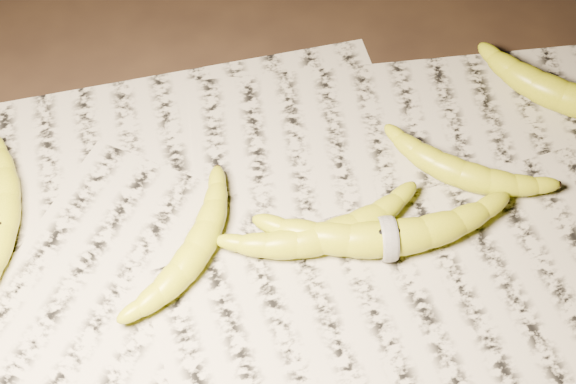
{
  "coord_description": "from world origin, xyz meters",
  "views": [
    {
      "loc": [
        -0.02,
        -0.44,
        0.78
      ],
      "look_at": [
        0.02,
        0.05,
        0.05
      ],
      "focal_mm": 50.0,
      "sensor_mm": 36.0,
      "label": 1
    }
  ],
  "objects_px": {
    "banana_taped": "(388,237)",
    "banana_upper_b": "(564,94)",
    "banana_center": "(327,235)",
    "banana_left_b": "(196,249)",
    "banana_upper_a": "(462,172)"
  },
  "relations": [
    {
      "from": "banana_left_b",
      "to": "banana_center",
      "type": "bearing_deg",
      "value": -57.36
    },
    {
      "from": "banana_taped",
      "to": "banana_upper_a",
      "type": "distance_m",
      "value": 0.13
    },
    {
      "from": "banana_upper_b",
      "to": "banana_center",
      "type": "bearing_deg",
      "value": -118.3
    },
    {
      "from": "banana_left_b",
      "to": "banana_upper_b",
      "type": "xyz_separation_m",
      "value": [
        0.46,
        0.18,
        0.0
      ]
    },
    {
      "from": "banana_taped",
      "to": "banana_upper_b",
      "type": "height_order",
      "value": "same"
    },
    {
      "from": "banana_taped",
      "to": "banana_upper_b",
      "type": "relative_size",
      "value": 1.22
    },
    {
      "from": "banana_center",
      "to": "banana_upper_a",
      "type": "relative_size",
      "value": 1.12
    },
    {
      "from": "banana_upper_a",
      "to": "banana_upper_b",
      "type": "bearing_deg",
      "value": 63.89
    },
    {
      "from": "banana_left_b",
      "to": "banana_taped",
      "type": "relative_size",
      "value": 0.73
    },
    {
      "from": "banana_left_b",
      "to": "banana_taped",
      "type": "xyz_separation_m",
      "value": [
        0.21,
        -0.01,
        0.0
      ]
    },
    {
      "from": "banana_center",
      "to": "banana_upper_a",
      "type": "xyz_separation_m",
      "value": [
        0.17,
        0.07,
        -0.0
      ]
    },
    {
      "from": "banana_left_b",
      "to": "banana_taped",
      "type": "bearing_deg",
      "value": -60.63
    },
    {
      "from": "banana_taped",
      "to": "banana_center",
      "type": "bearing_deg",
      "value": 170.6
    },
    {
      "from": "banana_center",
      "to": "banana_left_b",
      "type": "bearing_deg",
      "value": 168.8
    },
    {
      "from": "banana_center",
      "to": "banana_taped",
      "type": "bearing_deg",
      "value": -21.67
    }
  ]
}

